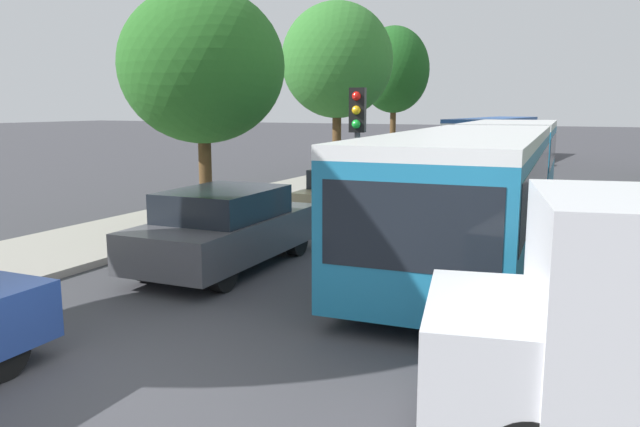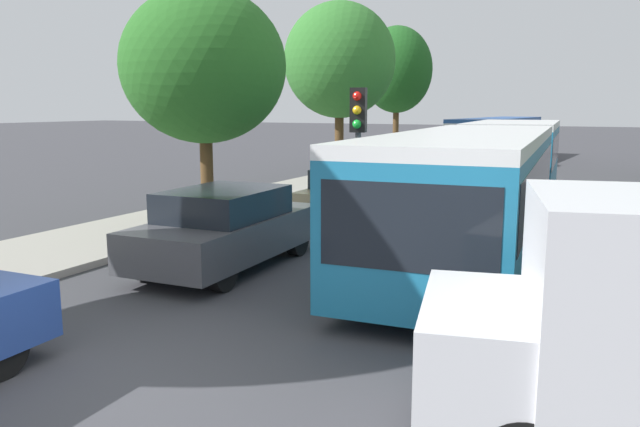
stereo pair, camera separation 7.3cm
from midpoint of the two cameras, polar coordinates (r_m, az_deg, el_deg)
ground_plane at (r=7.29m, az=-19.49°, el=-15.30°), size 200.00×200.00×0.00m
kerb_strip_left at (r=23.11m, az=-0.92°, el=2.41°), size 3.20×41.72×0.14m
articulated_bus at (r=15.99m, az=15.64°, el=3.81°), size 3.77×17.25×2.54m
city_bus_rear at (r=36.90m, az=15.95°, el=6.83°), size 3.31×11.26×2.39m
queued_car_graphite at (r=11.86m, az=-8.35°, el=-1.30°), size 1.99×4.41×1.51m
queued_car_tan at (r=16.98m, az=3.01°, el=1.90°), size 1.83×4.07×1.39m
queued_car_black at (r=22.77m, az=8.56°, el=3.95°), size 1.98×4.39×1.51m
traffic_light at (r=12.88m, az=3.66°, el=7.41°), size 0.36×0.39×3.40m
tree_left_mid at (r=15.80m, az=-10.55°, el=12.77°), size 4.03×4.03×5.88m
tree_left_far at (r=24.29m, az=1.77°, el=13.55°), size 4.22×4.22×6.92m
tree_left_distant at (r=30.97m, az=7.11°, el=12.89°), size 3.40×3.40×6.83m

